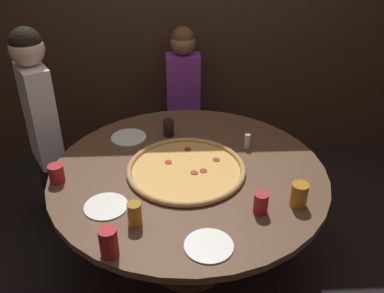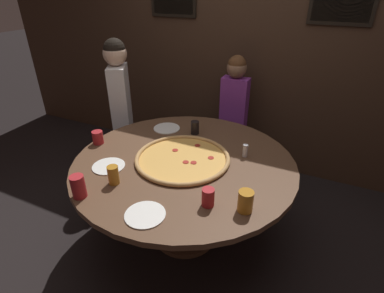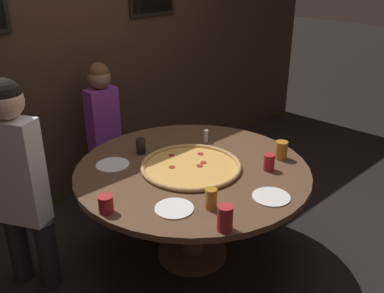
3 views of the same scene
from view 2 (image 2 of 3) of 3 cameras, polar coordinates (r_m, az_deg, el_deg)
name	(u,v)px [view 2 (image 2 of 3)]	position (r m, az deg, el deg)	size (l,w,h in m)	color
ground_plane	(185,234)	(2.65, -1.29, -16.37)	(24.00, 24.00, 0.00)	black
back_wall	(246,47)	(3.23, 10.25, 18.23)	(6.40, 0.08, 2.60)	#3D281C
dining_table	(184,175)	(2.25, -1.46, -5.36)	(1.61, 1.61, 0.74)	brown
giant_pizza	(183,158)	(2.19, -1.77, -2.19)	(0.70, 0.70, 0.03)	#E5A84C
drink_cup_by_shaker	(245,201)	(1.73, 10.15, -10.23)	(0.09, 0.09, 0.13)	#BC7A23
drink_cup_near_left	(195,128)	(2.54, 0.56, 3.63)	(0.07, 0.07, 0.11)	black
drink_cup_far_right	(113,175)	(1.98, -14.75, -5.27)	(0.07, 0.07, 0.13)	#BC7A23
drink_cup_front_edge	(208,197)	(1.75, 3.08, -9.63)	(0.07, 0.07, 0.11)	#B22328
drink_cup_beside_pizza	(78,187)	(1.92, -20.84, -7.14)	(0.08, 0.08, 0.15)	#B22328
drink_cup_near_right	(98,137)	(2.50, -17.51, 1.66)	(0.08, 0.08, 0.10)	#B22328
white_plate_far_back	(109,166)	(2.19, -15.59, -3.63)	(0.23, 0.23, 0.01)	white
white_plate_near_front	(145,215)	(1.73, -8.92, -12.70)	(0.23, 0.23, 0.01)	white
white_plate_beside_cup	(167,128)	(2.66, -4.83, 3.48)	(0.23, 0.23, 0.01)	white
condiment_shaker	(245,150)	(2.24, 10.10, -0.75)	(0.04, 0.04, 0.10)	silver
diner_far_left	(234,110)	(3.12, 7.96, 6.88)	(0.32, 0.19, 1.28)	#232328
diner_side_left	(121,105)	(3.05, -13.36, 7.78)	(0.29, 0.38, 1.45)	#232328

